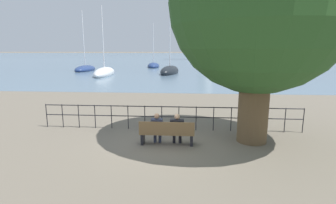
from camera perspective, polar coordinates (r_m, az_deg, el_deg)
The scene contains 13 objects.
ground_plane at distance 9.78m, azimuth -0.23°, elevation -9.15°, with size 1000.00×1000.00×0.00m, color #706656.
harbor_water at distance 170.76m, azimuth 4.18°, elevation 10.06°, with size 600.00×300.00×0.01m.
shade_tree at distance 10.14m, azimuth 19.42°, elevation 19.60°, with size 6.36×6.36×8.22m.
park_bench at distance 9.58m, azimuth -0.26°, elevation -6.81°, with size 2.00×0.45×0.90m.
seated_person_left at distance 9.63m, azimuth -2.41°, elevation -5.45°, with size 0.41×0.35×1.17m.
seated_person_right at distance 9.57m, azimuth 1.98°, elevation -5.55°, with size 0.50×0.35×1.16m.
promenade_railing at distance 11.29m, azimuth 0.50°, elevation -2.66°, with size 11.16×0.04×1.05m.
sailboat_0 at distance 37.28m, azimuth -13.67°, elevation 6.20°, with size 2.79×8.54×9.63m.
sailboat_1 at distance 38.75m, azimuth 0.38°, elevation 6.76°, with size 3.30×7.30×12.04m.
sailboat_2 at distance 52.87m, azimuth -3.18°, elevation 7.87°, with size 2.71×5.52×9.05m.
sailboat_3 at distance 61.06m, azimuth 23.58°, elevation 7.45°, with size 3.51×5.48×10.28m.
sailboat_4 at distance 46.35m, azimuth -17.57°, elevation 6.87°, with size 2.74×6.69×10.08m.
harbor_lighthouse at distance 98.07m, azimuth 8.33°, elevation 17.18°, with size 4.97×4.97×29.56m.
Camera 1 is at (0.74, -9.14, 3.41)m, focal length 28.00 mm.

